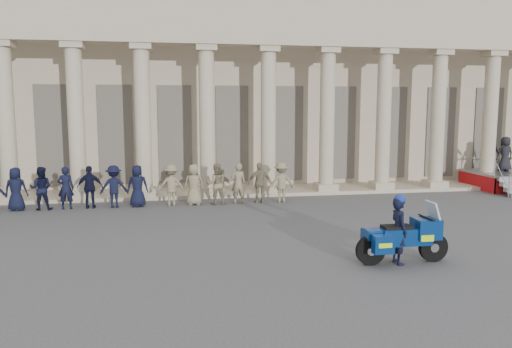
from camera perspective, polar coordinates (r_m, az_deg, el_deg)
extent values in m
plane|color=#464649|center=(13.70, 2.55, -8.27)|extent=(90.00, 90.00, 0.00)
cube|color=tan|center=(28.03, -4.06, 9.08)|extent=(40.00, 10.00, 9.00)
cube|color=tan|center=(22.16, -2.33, -1.97)|extent=(40.00, 2.60, 0.15)
cube|color=tan|center=(21.29, -2.13, 15.79)|extent=(35.80, 1.00, 1.00)
cube|color=tan|center=(21.47, -2.15, 18.69)|extent=(35.80, 1.00, 1.20)
cube|color=tan|center=(22.06, -26.19, -2.20)|extent=(0.90, 0.90, 0.30)
cylinder|color=tan|center=(21.80, -26.64, 5.47)|extent=(0.64, 0.64, 5.60)
cube|color=tan|center=(21.93, -27.10, 13.11)|extent=(0.85, 0.85, 0.24)
cube|color=tan|center=(21.47, -19.52, -2.10)|extent=(0.90, 0.90, 0.30)
cylinder|color=tan|center=(21.20, -19.87, 5.79)|extent=(0.64, 0.64, 5.60)
cube|color=tan|center=(21.33, -20.23, 13.64)|extent=(0.85, 0.85, 0.24)
cube|color=tan|center=(21.18, -12.57, -1.97)|extent=(0.90, 0.90, 0.30)
cylinder|color=tan|center=(20.91, -12.80, 6.03)|extent=(0.64, 0.64, 5.60)
cube|color=tan|center=(21.04, -13.03, 14.00)|extent=(0.85, 0.85, 0.24)
cube|color=tan|center=(21.21, -5.53, -1.81)|extent=(0.90, 0.90, 0.30)
cylinder|color=tan|center=(20.94, -5.63, 6.18)|extent=(0.64, 0.64, 5.60)
cube|color=tan|center=(21.07, -5.74, 14.14)|extent=(0.85, 0.85, 0.24)
cube|color=tan|center=(21.56, 1.38, -1.63)|extent=(0.90, 0.90, 0.30)
cylinder|color=tan|center=(21.29, 1.40, 6.23)|extent=(0.64, 0.64, 5.60)
cube|color=tan|center=(21.42, 1.43, 14.07)|extent=(0.85, 0.85, 0.24)
cube|color=tan|center=(22.20, 7.98, -1.43)|extent=(0.90, 0.90, 0.30)
cylinder|color=tan|center=(21.94, 8.12, 6.20)|extent=(0.64, 0.64, 5.60)
cube|color=tan|center=(22.07, 8.26, 13.80)|extent=(0.85, 0.85, 0.24)
cube|color=tan|center=(23.13, 14.13, -1.23)|extent=(0.90, 0.90, 0.30)
cylinder|color=tan|center=(22.88, 14.36, 6.09)|extent=(0.64, 0.64, 5.60)
cube|color=tan|center=(23.00, 14.60, 13.38)|extent=(0.85, 0.85, 0.24)
cube|color=tan|center=(24.29, 19.74, -1.03)|extent=(0.90, 0.90, 0.30)
cylinder|color=tan|center=(24.05, 20.05, 5.93)|extent=(0.64, 0.64, 5.60)
cube|color=tan|center=(24.17, 20.37, 12.86)|extent=(0.85, 0.85, 0.24)
cube|color=tan|center=(25.67, 24.80, -0.85)|extent=(0.90, 0.90, 0.30)
cylinder|color=tan|center=(25.45, 25.16, 5.74)|extent=(0.64, 0.64, 5.60)
cube|color=tan|center=(25.56, 25.54, 12.29)|extent=(0.85, 0.85, 0.24)
cube|color=black|center=(23.45, -22.08, 4.09)|extent=(1.30, 0.12, 4.20)
cube|color=black|center=(23.05, -15.73, 4.31)|extent=(1.30, 0.12, 4.20)
cube|color=black|center=(22.93, -9.24, 4.48)|extent=(1.30, 0.12, 4.20)
cube|color=black|center=(23.10, -2.76, 4.59)|extent=(1.30, 0.12, 4.20)
cube|color=black|center=(23.56, 3.55, 4.64)|extent=(1.30, 0.12, 4.20)
cube|color=black|center=(24.29, 9.55, 4.64)|extent=(1.30, 0.12, 4.20)
cube|color=black|center=(25.28, 15.14, 4.59)|extent=(1.30, 0.12, 4.20)
cube|color=black|center=(26.48, 20.26, 4.51)|extent=(1.30, 0.12, 4.20)
cube|color=black|center=(27.87, 24.91, 4.40)|extent=(1.30, 0.12, 4.20)
imported|color=black|center=(20.20, -25.74, -1.56)|extent=(0.78, 0.51, 1.60)
imported|color=black|center=(19.98, -23.35, -1.52)|extent=(0.78, 0.61, 1.60)
imported|color=black|center=(19.80, -20.91, -1.48)|extent=(0.58, 0.38, 1.60)
imported|color=black|center=(19.65, -18.44, -1.44)|extent=(0.94, 0.39, 1.60)
imported|color=black|center=(19.53, -15.92, -1.39)|extent=(1.03, 0.59, 1.60)
imported|color=black|center=(19.46, -13.39, -1.34)|extent=(0.78, 0.51, 1.60)
imported|color=#7B7255|center=(19.42, -9.66, -1.25)|extent=(1.03, 0.59, 1.60)
imported|color=#7B7255|center=(19.44, -7.11, -1.20)|extent=(0.78, 0.51, 1.60)
imported|color=#7B7255|center=(19.50, -4.56, -1.14)|extent=(0.78, 0.61, 1.60)
imported|color=#7B7255|center=(19.60, -2.04, -1.07)|extent=(0.58, 0.38, 1.60)
imported|color=#7B7255|center=(19.73, 0.45, -1.01)|extent=(0.94, 0.39, 1.60)
imported|color=#7B7255|center=(19.90, 2.91, -0.95)|extent=(1.03, 0.59, 1.60)
cube|color=#9B0C10|center=(25.25, 23.84, -0.81)|extent=(0.04, 2.82, 0.70)
cube|color=gray|center=(24.35, 26.93, -0.44)|extent=(1.10, 0.28, 0.20)
cylinder|color=gray|center=(27.36, 25.78, 1.68)|extent=(3.94, 0.04, 0.04)
imported|color=black|center=(25.70, 25.14, 2.08)|extent=(0.95, 0.40, 1.62)
imported|color=black|center=(26.17, 26.58, 2.08)|extent=(0.79, 0.52, 1.62)
cylinder|color=black|center=(13.05, 19.60, -7.89)|extent=(0.71, 0.15, 0.71)
cylinder|color=black|center=(12.35, 12.95, -8.51)|extent=(0.71, 0.15, 0.71)
cube|color=navy|center=(12.62, 16.64, -6.81)|extent=(1.24, 0.45, 0.41)
cube|color=navy|center=(12.83, 18.85, -5.88)|extent=(0.59, 0.56, 0.49)
cube|color=silver|center=(12.89, 18.80, -6.95)|extent=(0.24, 0.32, 0.13)
cube|color=#B2BFCC|center=(12.84, 19.64, -4.23)|extent=(0.23, 0.50, 0.58)
cube|color=black|center=(12.48, 15.79, -5.92)|extent=(0.70, 0.37, 0.11)
cube|color=navy|center=(12.27, 13.24, -6.69)|extent=(0.38, 0.37, 0.24)
cube|color=navy|center=(12.05, 14.34, -7.79)|extent=(0.49, 0.24, 0.43)
cube|color=#B9EB0C|center=(12.05, 14.34, -7.79)|extent=(0.32, 0.26, 0.11)
cube|color=navy|center=(12.66, 13.06, -7.00)|extent=(0.49, 0.24, 0.43)
cube|color=#B9EB0C|center=(12.66, 13.06, -7.00)|extent=(0.32, 0.26, 0.11)
cylinder|color=silver|center=(12.71, 13.86, -8.22)|extent=(0.65, 0.11, 0.11)
cylinder|color=black|center=(12.77, 18.89, -4.75)|extent=(0.04, 0.76, 0.04)
imported|color=black|center=(12.52, 16.00, -6.23)|extent=(0.39, 0.59, 1.62)
sphere|color=navy|center=(12.36, 16.13, -2.80)|extent=(0.28, 0.28, 0.28)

